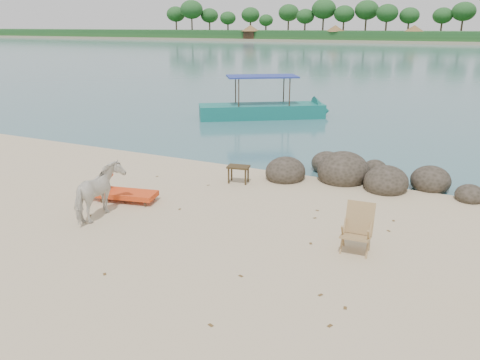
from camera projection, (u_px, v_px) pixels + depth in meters
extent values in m
plane|color=#335F67|center=(438.00, 51.00, 87.84)|extent=(400.00, 400.00, 0.00)
cube|color=tan|center=(453.00, 40.00, 156.44)|extent=(420.00, 90.00, 1.40)
cube|color=#1E4C1E|center=(450.00, 36.00, 125.83)|extent=(420.00, 18.00, 2.40)
ellipsoid|color=#2B271D|center=(285.00, 173.00, 15.07)|extent=(1.28, 1.41, 0.96)
ellipsoid|color=#2B271D|center=(343.00, 172.00, 14.96)|extent=(1.64, 1.80, 1.23)
ellipsoid|color=#2B271D|center=(386.00, 183.00, 14.06)|extent=(1.32, 1.45, 0.99)
ellipsoid|color=#2B271D|center=(430.00, 181.00, 14.27)|extent=(1.19, 1.31, 0.89)
ellipsoid|color=#2B271D|center=(470.00, 196.00, 13.24)|extent=(0.80, 0.88, 0.60)
ellipsoid|color=#2B271D|center=(327.00, 164.00, 16.17)|extent=(1.05, 1.16, 0.79)
ellipsoid|color=#2B271D|center=(375.00, 169.00, 15.71)|extent=(0.78, 0.86, 0.59)
imported|color=silver|center=(99.00, 194.00, 11.86)|extent=(0.99, 1.71, 1.37)
plane|color=brown|center=(157.00, 177.00, 15.31)|extent=(0.11, 0.11, 0.00)
plane|color=brown|center=(393.00, 222.00, 11.86)|extent=(0.12, 0.12, 0.00)
plane|color=brown|center=(90.00, 217.00, 12.17)|extent=(0.13, 0.13, 0.00)
plane|color=brown|center=(345.00, 309.00, 8.21)|extent=(0.12, 0.12, 0.00)
plane|color=brown|center=(208.00, 186.00, 14.49)|extent=(0.14, 0.14, 0.00)
plane|color=brown|center=(317.00, 211.00, 12.52)|extent=(0.13, 0.13, 0.00)
plane|color=brown|center=(211.00, 327.00, 7.74)|extent=(0.13, 0.13, 0.00)
plane|color=brown|center=(180.00, 210.00, 12.61)|extent=(0.12, 0.12, 0.00)
plane|color=brown|center=(105.00, 275.00, 9.32)|extent=(0.14, 0.14, 0.00)
plane|color=brown|center=(241.00, 277.00, 9.25)|extent=(0.13, 0.13, 0.00)
plane|color=brown|center=(388.00, 232.00, 11.27)|extent=(0.14, 0.14, 0.00)
plane|color=brown|center=(315.00, 219.00, 12.03)|extent=(0.14, 0.14, 0.00)
plane|color=brown|center=(320.00, 296.00, 8.60)|extent=(0.14, 0.14, 0.00)
plane|color=brown|center=(125.00, 204.00, 13.04)|extent=(0.11, 0.11, 0.00)
plane|color=brown|center=(311.00, 245.00, 10.63)|extent=(0.13, 0.13, 0.00)
plane|color=brown|center=(330.00, 327.00, 7.72)|extent=(0.13, 0.13, 0.00)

